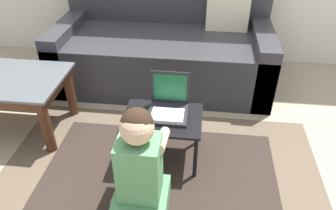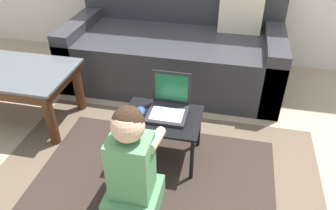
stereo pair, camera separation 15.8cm
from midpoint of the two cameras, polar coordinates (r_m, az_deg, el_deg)
ground_plane at (r=2.24m, az=2.59°, el=-8.89°), size 16.00×16.00×0.00m
area_rug at (r=2.08m, az=-0.18°, el=-12.96°), size 2.02×1.40×0.01m
couch at (r=2.97m, az=2.93°, el=9.54°), size 1.83×0.92×0.81m
laptop_desk at (r=2.04m, az=1.13°, el=-3.10°), size 0.49×0.36×0.33m
laptop at (r=2.03m, az=2.32°, el=-0.45°), size 0.24×0.24×0.24m
computer_mouse at (r=2.03m, az=-2.77°, el=-1.28°), size 0.07×0.11×0.04m
person_seated at (r=1.73m, az=-3.68°, el=-10.87°), size 0.29×0.40×0.68m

